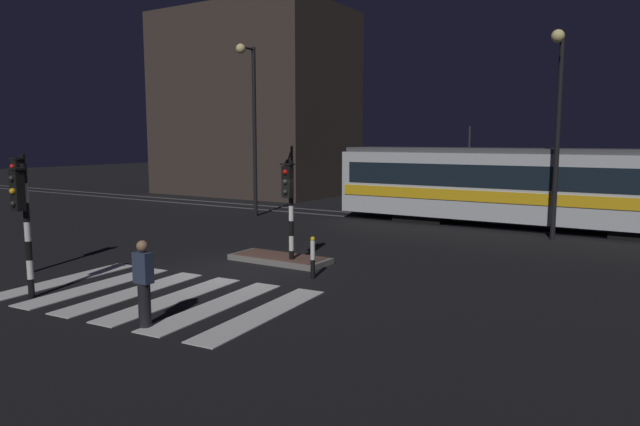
% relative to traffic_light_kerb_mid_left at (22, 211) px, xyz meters
% --- Properties ---
extents(ground_plane, '(120.00, 120.00, 0.00)m').
position_rel_traffic_light_kerb_mid_left_xyz_m(ground_plane, '(2.24, 4.74, -2.03)').
color(ground_plane, black).
extents(rail_near, '(80.00, 0.12, 0.03)m').
position_rel_traffic_light_kerb_mid_left_xyz_m(rail_near, '(2.24, 16.03, -2.01)').
color(rail_near, '#59595E').
rests_on(rail_near, ground).
extents(rail_far, '(80.00, 0.12, 0.03)m').
position_rel_traffic_light_kerb_mid_left_xyz_m(rail_far, '(2.24, 17.46, -2.01)').
color(rail_far, '#59595E').
rests_on(rail_far, ground).
extents(crosswalk_zebra, '(7.10, 4.71, 0.02)m').
position_rel_traffic_light_kerb_mid_left_xyz_m(crosswalk_zebra, '(2.24, 1.68, -2.02)').
color(crosswalk_zebra, silver).
rests_on(crosswalk_zebra, ground).
extents(traffic_island, '(3.02, 1.23, 0.18)m').
position_rel_traffic_light_kerb_mid_left_xyz_m(traffic_island, '(2.53, 6.30, -1.94)').
color(traffic_island, slate).
rests_on(traffic_island, ground).
extents(traffic_light_kerb_mid_left, '(0.36, 0.42, 3.08)m').
position_rel_traffic_light_kerb_mid_left_xyz_m(traffic_light_kerb_mid_left, '(0.00, 0.00, 0.00)').
color(traffic_light_kerb_mid_left, black).
rests_on(traffic_light_kerb_mid_left, ground).
extents(traffic_light_median_centre, '(0.36, 0.42, 3.03)m').
position_rel_traffic_light_kerb_mid_left_xyz_m(traffic_light_median_centre, '(3.10, 5.98, -0.04)').
color(traffic_light_median_centre, black).
rests_on(traffic_light_median_centre, ground).
extents(traffic_light_corner_near_left, '(0.36, 0.42, 3.22)m').
position_rel_traffic_light_kerb_mid_left_xyz_m(traffic_light_corner_near_left, '(-2.42, 1.42, 0.10)').
color(traffic_light_corner_near_left, black).
rests_on(traffic_light_corner_near_left, ground).
extents(street_lamp_trackside_left, '(0.44, 1.21, 7.83)m').
position_rel_traffic_light_kerb_mid_left_xyz_m(street_lamp_trackside_left, '(-4.49, 13.77, 2.87)').
color(street_lamp_trackside_left, black).
rests_on(street_lamp_trackside_left, ground).
extents(street_lamp_trackside_right, '(0.44, 1.21, 7.25)m').
position_rel_traffic_light_kerb_mid_left_xyz_m(street_lamp_trackside_right, '(8.68, 14.36, 2.56)').
color(street_lamp_trackside_right, black).
rests_on(street_lamp_trackside_right, ground).
extents(tram, '(15.77, 2.58, 4.15)m').
position_rel_traffic_light_kerb_mid_left_xyz_m(tram, '(7.17, 16.74, -0.28)').
color(tram, silver).
rests_on(tram, ground).
extents(pedestrian_waiting_at_kerb, '(0.36, 0.24, 1.71)m').
position_rel_traffic_light_kerb_mid_left_xyz_m(pedestrian_waiting_at_kerb, '(3.87, 0.03, -1.15)').
color(pedestrian_waiting_at_kerb, black).
rests_on(pedestrian_waiting_at_kerb, ground).
extents(bollard_island_edge, '(0.12, 0.12, 1.11)m').
position_rel_traffic_light_kerb_mid_left_xyz_m(bollard_island_edge, '(4.48, 5.07, -1.47)').
color(bollard_island_edge, black).
rests_on(bollard_island_edge, ground).
extents(building_backdrop, '(12.01, 8.00, 11.83)m').
position_rel_traffic_light_kerb_mid_left_xyz_m(building_backdrop, '(-11.89, 23.41, 3.89)').
color(building_backdrop, '#382D28').
rests_on(building_backdrop, ground).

